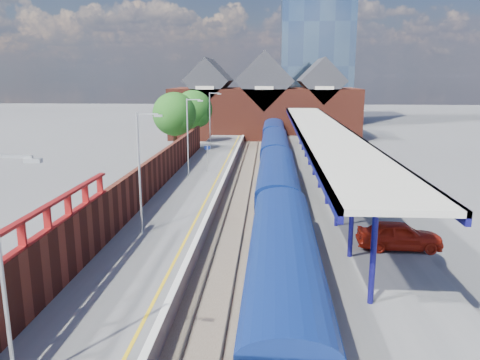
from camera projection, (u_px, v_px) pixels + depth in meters
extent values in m
plane|color=#5B5B5E|center=(261.00, 170.00, 50.55)|extent=(240.00, 240.00, 0.00)
cube|color=#473D33|center=(259.00, 192.00, 40.81)|extent=(6.00, 76.00, 0.06)
cube|color=slate|center=(233.00, 191.00, 40.92)|extent=(0.07, 76.00, 0.14)
cube|color=slate|center=(250.00, 191.00, 40.83)|extent=(0.07, 76.00, 0.14)
cube|color=slate|center=(268.00, 191.00, 40.74)|extent=(0.07, 76.00, 0.14)
cube|color=slate|center=(284.00, 192.00, 40.65)|extent=(0.07, 76.00, 0.14)
cube|color=#565659|center=(196.00, 186.00, 41.04)|extent=(5.00, 76.00, 1.00)
cube|color=#565659|center=(328.00, 188.00, 40.34)|extent=(6.00, 76.00, 1.00)
cube|color=silver|center=(223.00, 181.00, 40.78)|extent=(0.30, 76.00, 0.05)
cube|color=silver|center=(295.00, 182.00, 40.40)|extent=(0.30, 76.00, 0.05)
cube|color=yellow|center=(216.00, 181.00, 40.82)|extent=(0.14, 76.00, 0.01)
cube|color=navy|center=(283.00, 272.00, 19.59)|extent=(2.97, 16.03, 2.50)
cube|color=navy|center=(284.00, 244.00, 19.32)|extent=(2.97, 16.03, 0.60)
cube|color=navy|center=(277.00, 184.00, 35.76)|extent=(2.97, 16.03, 2.50)
cube|color=navy|center=(277.00, 168.00, 35.49)|extent=(2.97, 16.03, 0.60)
cube|color=navy|center=(275.00, 150.00, 51.93)|extent=(2.97, 16.03, 2.50)
cube|color=navy|center=(275.00, 139.00, 51.66)|extent=(2.97, 16.03, 0.60)
cube|color=navy|center=(274.00, 132.00, 68.10)|extent=(2.97, 16.03, 2.50)
cube|color=navy|center=(274.00, 124.00, 67.83)|extent=(2.97, 16.03, 0.60)
cube|color=black|center=(261.00, 159.00, 43.84)|extent=(0.04, 60.54, 0.70)
cube|color=orange|center=(260.00, 167.00, 44.01)|extent=(0.03, 55.27, 0.30)
cube|color=red|center=(260.00, 170.00, 44.07)|extent=(0.03, 55.27, 0.30)
cube|color=black|center=(273.00, 138.00, 73.91)|extent=(2.00, 2.40, 0.60)
cylinder|color=#110F58|center=(373.00, 254.00, 18.40)|extent=(0.24, 0.24, 4.20)
cylinder|color=#110F58|center=(352.00, 217.00, 23.27)|extent=(0.24, 0.24, 4.20)
cylinder|color=#110F58|center=(337.00, 192.00, 28.15)|extent=(0.24, 0.24, 4.20)
cylinder|color=#110F58|center=(328.00, 175.00, 33.02)|extent=(0.24, 0.24, 4.20)
cylinder|color=#110F58|center=(320.00, 162.00, 37.89)|extent=(0.24, 0.24, 4.20)
cylinder|color=#110F58|center=(314.00, 153.00, 42.76)|extent=(0.24, 0.24, 4.20)
cylinder|color=#110F58|center=(310.00, 145.00, 47.63)|extent=(0.24, 0.24, 4.20)
cylinder|color=#110F58|center=(306.00, 138.00, 52.50)|extent=(0.24, 0.24, 4.20)
cylinder|color=#110F58|center=(303.00, 133.00, 57.37)|extent=(0.24, 0.24, 4.20)
cylinder|color=#110F58|center=(300.00, 129.00, 62.24)|extent=(0.24, 0.24, 4.20)
cube|color=beige|center=(322.00, 129.00, 41.26)|extent=(4.50, 52.00, 0.25)
cube|color=#110F58|center=(298.00, 131.00, 41.43)|extent=(0.20, 52.00, 0.55)
cube|color=#110F58|center=(347.00, 131.00, 41.16)|extent=(0.20, 52.00, 0.55)
cylinder|color=#A5A8AA|center=(2.00, 277.00, 12.95)|extent=(0.12, 0.12, 7.00)
cube|color=#A5A8AA|center=(10.00, 156.00, 12.18)|extent=(1.20, 0.08, 0.08)
cube|color=#A5A8AA|center=(33.00, 161.00, 12.16)|extent=(0.45, 0.18, 0.12)
cylinder|color=#A5A8AA|center=(140.00, 174.00, 26.59)|extent=(0.12, 0.12, 7.00)
cube|color=#A5A8AA|center=(147.00, 114.00, 25.82)|extent=(1.20, 0.08, 0.08)
cube|color=#A5A8AA|center=(158.00, 116.00, 25.80)|extent=(0.45, 0.18, 0.12)
cylinder|color=#A5A8AA|center=(188.00, 138.00, 42.18)|extent=(0.12, 0.12, 7.00)
cube|color=#A5A8AA|center=(193.00, 100.00, 41.40)|extent=(1.20, 0.08, 0.08)
cube|color=#A5A8AA|center=(200.00, 101.00, 41.39)|extent=(0.45, 0.18, 0.12)
cylinder|color=#A5A8AA|center=(210.00, 121.00, 57.76)|extent=(0.12, 0.12, 7.00)
cube|color=#A5A8AA|center=(214.00, 93.00, 56.99)|extent=(1.20, 0.08, 0.08)
cube|color=#A5A8AA|center=(219.00, 94.00, 56.97)|extent=(0.45, 0.18, 0.12)
cylinder|color=#A5A8AA|center=(207.00, 159.00, 44.52)|extent=(0.08, 0.08, 2.50)
cube|color=#0C194C|center=(207.00, 148.00, 44.30)|extent=(0.55, 0.06, 0.35)
cube|color=#592117|center=(149.00, 179.00, 34.94)|extent=(0.35, 50.00, 2.80)
cube|color=maroon|center=(34.00, 214.00, 17.86)|extent=(0.30, 15.00, 0.12)
cube|color=maroon|center=(36.00, 237.00, 18.06)|extent=(0.30, 15.00, 0.12)
cube|color=maroon|center=(22.00, 235.00, 16.99)|extent=(0.30, 0.12, 1.00)
cube|color=maroon|center=(47.00, 219.00, 18.94)|extent=(0.30, 0.12, 1.00)
cube|color=maroon|center=(68.00, 205.00, 20.89)|extent=(0.30, 0.12, 1.00)
cube|color=maroon|center=(85.00, 194.00, 22.84)|extent=(0.30, 0.12, 1.00)
cube|color=maroon|center=(100.00, 185.00, 24.78)|extent=(0.30, 0.12, 1.00)
cube|color=#592117|center=(264.00, 113.00, 76.96)|extent=(30.00, 12.00, 8.00)
cube|color=#232328|center=(210.00, 81.00, 76.37)|extent=(7.13, 12.00, 7.13)
cube|color=#232328|center=(265.00, 81.00, 75.83)|extent=(9.16, 12.00, 9.16)
cube|color=#232328|center=(321.00, 81.00, 75.28)|extent=(7.13, 12.00, 7.13)
cube|color=beige|center=(205.00, 88.00, 70.70)|extent=(2.80, 0.15, 0.50)
cube|color=beige|center=(264.00, 88.00, 70.15)|extent=(2.80, 0.15, 0.50)
cube|color=beige|center=(325.00, 88.00, 69.60)|extent=(2.80, 0.15, 0.50)
cube|color=slate|center=(316.00, 25.00, 94.30)|extent=(14.00, 14.00, 40.00)
cylinder|color=#382314|center=(175.00, 143.00, 56.60)|extent=(0.44, 0.44, 4.00)
sphere|color=#175516|center=(174.00, 114.00, 55.84)|extent=(5.20, 5.20, 5.20)
sphere|color=#175516|center=(180.00, 120.00, 55.46)|extent=(3.20, 3.20, 3.20)
cylinder|color=#382314|center=(194.00, 135.00, 64.33)|extent=(0.44, 0.44, 4.00)
sphere|color=#175516|center=(193.00, 109.00, 63.57)|extent=(5.20, 5.20, 5.20)
sphere|color=#175516|center=(199.00, 115.00, 63.19)|extent=(3.20, 3.20, 3.20)
imported|color=#A81D0E|center=(399.00, 235.00, 24.63)|extent=(4.41, 1.85, 1.49)
imported|color=#B7B6BC|center=(362.00, 186.00, 35.88)|extent=(4.43, 2.78, 1.38)
imported|color=black|center=(368.00, 191.00, 34.51)|extent=(4.65, 3.34, 1.25)
imported|color=navy|center=(341.00, 162.00, 46.30)|extent=(5.12, 3.42, 1.31)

